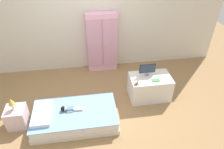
# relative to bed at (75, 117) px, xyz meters

# --- Properties ---
(ground_plane) EXTENTS (10.00, 10.00, 0.02)m
(ground_plane) POSITION_rel_bed_xyz_m (0.43, 0.31, -0.14)
(ground_plane) COLOR #99754C
(back_wall) EXTENTS (6.40, 0.05, 2.70)m
(back_wall) POSITION_rel_bed_xyz_m (0.43, 1.88, 1.22)
(back_wall) COLOR silver
(back_wall) RESTS_ON ground_plane
(bed) EXTENTS (1.52, 0.85, 0.27)m
(bed) POSITION_rel_bed_xyz_m (0.00, 0.00, 0.00)
(bed) COLOR silver
(bed) RESTS_ON ground_plane
(pillow) EXTENTS (0.32, 0.61, 0.07)m
(pillow) POSITION_rel_bed_xyz_m (-0.56, 0.00, 0.17)
(pillow) COLOR silver
(pillow) RESTS_ON bed
(doll) EXTENTS (0.39, 0.14, 0.10)m
(doll) POSITION_rel_bed_xyz_m (-0.12, 0.04, 0.17)
(doll) COLOR #4C84C6
(doll) RESTS_ON bed
(nightstand) EXTENTS (0.34, 0.34, 0.39)m
(nightstand) POSITION_rel_bed_xyz_m (-1.03, 0.08, 0.06)
(nightstand) COLOR silver
(nightstand) RESTS_ON ground_plane
(table_lamp) EXTENTS (0.12, 0.12, 0.24)m
(table_lamp) POSITION_rel_bed_xyz_m (-1.03, 0.08, 0.42)
(table_lamp) COLOR #B7B2AD
(table_lamp) RESTS_ON nightstand
(wardrobe) EXTENTS (0.72, 0.27, 1.45)m
(wardrobe) POSITION_rel_bed_xyz_m (0.69, 1.71, 0.59)
(wardrobe) COLOR #EFADCC
(wardrobe) RESTS_ON ground_plane
(tv_stand) EXTENTS (0.83, 0.53, 0.51)m
(tv_stand) POSITION_rel_bed_xyz_m (1.55, 0.49, 0.12)
(tv_stand) COLOR silver
(tv_stand) RESTS_ON ground_plane
(tv_monitor) EXTENTS (0.33, 0.10, 0.26)m
(tv_monitor) POSITION_rel_bed_xyz_m (1.49, 0.58, 0.52)
(tv_monitor) COLOR #99999E
(tv_monitor) RESTS_ON tv_stand
(rocking_horse_toy) EXTENTS (0.09, 0.04, 0.10)m
(rocking_horse_toy) POSITION_rel_bed_xyz_m (1.21, 0.30, 0.42)
(rocking_horse_toy) COLOR #8E6642
(rocking_horse_toy) RESTS_ON tv_stand
(book_green) EXTENTS (0.15, 0.09, 0.02)m
(book_green) POSITION_rel_bed_xyz_m (1.61, 0.37, 0.38)
(book_green) COLOR #429E51
(book_green) RESTS_ON tv_stand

